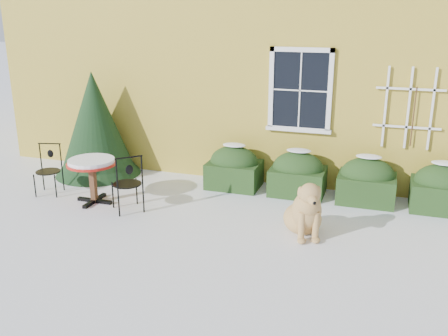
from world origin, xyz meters
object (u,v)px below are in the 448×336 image
(bistro_table, at_px, (92,167))
(patio_chair_near, at_px, (128,183))
(patio_chair_far, at_px, (49,169))
(dog, at_px, (305,212))
(evergreen_shrub, at_px, (96,134))

(bistro_table, bearing_deg, patio_chair_near, -11.59)
(patio_chair_far, relative_size, dog, 0.91)
(patio_chair_far, bearing_deg, patio_chair_near, -25.48)
(patio_chair_far, bearing_deg, dog, -19.49)
(evergreen_shrub, xyz_separation_m, bistro_table, (0.87, -1.55, -0.20))
(evergreen_shrub, bearing_deg, patio_chair_near, -45.32)
(patio_chair_far, height_order, dog, patio_chair_far)
(dog, bearing_deg, bistro_table, 153.34)
(bistro_table, relative_size, dog, 0.85)
(evergreen_shrub, xyz_separation_m, patio_chair_far, (-0.23, -1.38, -0.41))
(bistro_table, bearing_deg, dog, -2.66)
(bistro_table, height_order, dog, dog)
(bistro_table, xyz_separation_m, patio_chair_near, (0.83, -0.17, -0.17))
(dog, bearing_deg, evergreen_shrub, 136.40)
(evergreen_shrub, height_order, patio_chair_near, evergreen_shrub)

